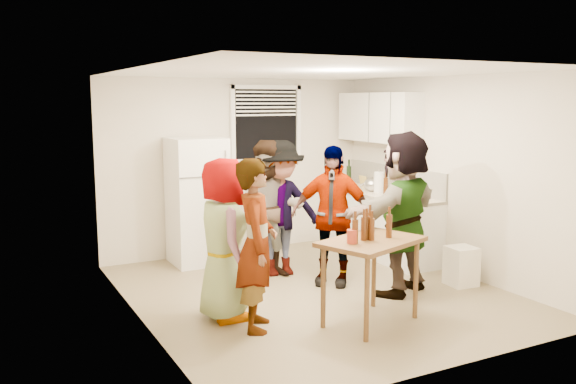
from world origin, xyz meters
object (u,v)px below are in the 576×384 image
kettle (372,191)px  beer_bottle_table (371,240)px  guest_grey (225,318)px  wine_bottle (349,184)px  blue_cup (401,200)px  guest_back_left (271,276)px  trash_bin (461,265)px  beer_bottle_counter (385,195)px  guest_back_right (280,274)px  guest_stripe (257,328)px  guest_black (331,283)px  guest_orange (401,292)px  refrigerator (197,201)px  red_cup (352,243)px  serving_table (370,322)px

kettle → beer_bottle_table: (-1.67, -2.34, -0.05)m
guest_grey → wine_bottle: bearing=-47.4°
blue_cup → guest_back_left: 1.98m
guest_grey → trash_bin: bearing=-90.1°
beer_bottle_counter → beer_bottle_table: beer_bottle_counter is taller
guest_back_right → trash_bin: bearing=-28.6°
beer_bottle_counter → guest_stripe: (-2.66, -1.53, -0.90)m
guest_grey → beer_bottle_table: bearing=-118.7°
guest_back_left → guest_black: 0.80m
guest_grey → guest_orange: (2.12, -0.16, 0.00)m
guest_black → wine_bottle: bearing=94.3°
wine_bottle → guest_grey: 3.85m
refrigerator → red_cup: size_ratio=12.90×
beer_bottle_table → beer_bottle_counter: bearing=50.3°
beer_bottle_table → guest_stripe: bearing=158.4°
beer_bottle_counter → blue_cup: bearing=-96.2°
kettle → blue_cup: kettle is taller
kettle → guest_back_right: size_ratio=0.15×
beer_bottle_table → guest_grey: bearing=145.9°
guest_grey → red_cup: bearing=-125.5°
beer_bottle_counter → blue_cup: size_ratio=2.24×
wine_bottle → guest_orange: size_ratio=0.15×
refrigerator → wine_bottle: 2.50m
trash_bin → serving_table: size_ratio=0.46×
wine_bottle → blue_cup: wine_bottle is taller
serving_table → red_cup: (-0.26, -0.05, 0.85)m
guest_grey → guest_orange: bearing=-89.0°
guest_grey → guest_stripe: (0.18, -0.41, 0.00)m
guest_back_left → beer_bottle_counter: bearing=23.4°
red_cup → beer_bottle_table: bearing=4.8°
wine_bottle → guest_black: (-1.41, -1.78, -0.90)m
guest_back_left → guest_back_right: (0.15, 0.03, 0.00)m
red_cup → guest_orange: size_ratio=0.07×
wine_bottle → guest_back_right: bearing=-147.4°
blue_cup → beer_bottle_table: beer_bottle_table is taller
beer_bottle_counter → blue_cup: (-0.04, -0.39, -0.00)m
serving_table → beer_bottle_table: bearing=-126.8°
serving_table → guest_back_left: bearing=95.2°
red_cup → blue_cup: bearing=40.9°
serving_table → red_cup: red_cup is taller
guest_orange → guest_grey: bearing=-27.1°
refrigerator → beer_bottle_table: (0.73, -2.99, -0.00)m
blue_cup → serving_table: blue_cup is taller
guest_back_left → guest_orange: bearing=-27.4°
guest_back_right → blue_cup: bearing=-3.4°
beer_bottle_counter → serving_table: (-1.60, -1.92, -0.90)m
guest_black → guest_grey: bearing=-119.9°
wine_bottle → serving_table: wine_bottle is taller
blue_cup → serving_table: bearing=-135.5°
blue_cup → guest_grey: blue_cup is taller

